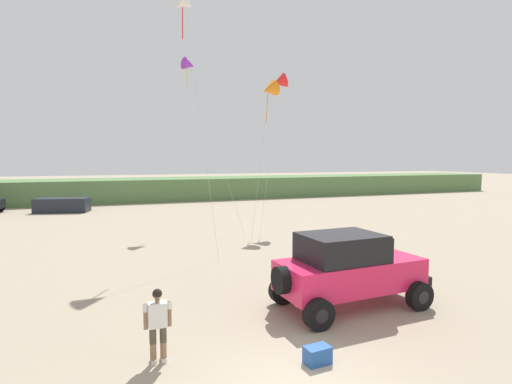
{
  "coord_description": "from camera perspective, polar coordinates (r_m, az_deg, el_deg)",
  "views": [
    {
      "loc": [
        -3.36,
        -6.52,
        4.47
      ],
      "look_at": [
        0.42,
        3.73,
        3.55
      ],
      "focal_mm": 27.72,
      "sensor_mm": 36.0,
      "label": 1
    }
  ],
  "objects": [
    {
      "name": "distant_sedan",
      "position": [
        36.98,
        -26.18,
        -1.72
      ],
      "size": [
        4.48,
        2.61,
        1.2
      ],
      "primitive_type": "cube",
      "rotation": [
        0.0,
        0.0,
        -0.23
      ],
      "color": "#1E232D",
      "rests_on": "ground_plane"
    },
    {
      "name": "kite_red_delta",
      "position": [
        27.33,
        3.37,
        15.57
      ],
      "size": [
        3.34,
        4.06,
        10.19
      ],
      "color": "red",
      "rests_on": "ground_plane"
    },
    {
      "name": "kite_yellow_diamond",
      "position": [
        27.62,
        -9.63,
        17.62
      ],
      "size": [
        2.61,
        5.97,
        11.14
      ],
      "color": "purple",
      "rests_on": "ground_plane"
    },
    {
      "name": "kite_orange_streamer",
      "position": [
        25.56,
        1.91,
        14.55
      ],
      "size": [
        3.33,
        4.66,
        9.53
      ],
      "color": "orange",
      "rests_on": "ground_plane"
    },
    {
      "name": "jeep",
      "position": [
        12.38,
        13.17,
        -10.64
      ],
      "size": [
        4.91,
        2.6,
        2.26
      ],
      "color": "#EA2151",
      "rests_on": "ground_plane"
    },
    {
      "name": "cooler_box",
      "position": [
        9.44,
        8.85,
        -22.22
      ],
      "size": [
        0.59,
        0.41,
        0.38
      ],
      "primitive_type": "cube",
      "rotation": [
        0.0,
        0.0,
        0.09
      ],
      "color": "#23519E",
      "rests_on": "ground_plane"
    },
    {
      "name": "kite_white_parafoil",
      "position": [
        21.58,
        -10.17,
        25.28
      ],
      "size": [
        1.39,
        3.95,
        12.56
      ],
      "color": "white",
      "rests_on": "ground_plane"
    },
    {
      "name": "dune_ridge",
      "position": [
        44.91,
        -14.96,
        0.41
      ],
      "size": [
        90.0,
        7.02,
        2.34
      ],
      "primitive_type": "cube",
      "color": "#567A47",
      "rests_on": "ground_plane"
    },
    {
      "name": "person_watching",
      "position": [
        9.3,
        -14.0,
        -17.66
      ],
      "size": [
        0.62,
        0.3,
        1.67
      ],
      "color": "#8C664C",
      "rests_on": "ground_plane"
    }
  ]
}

